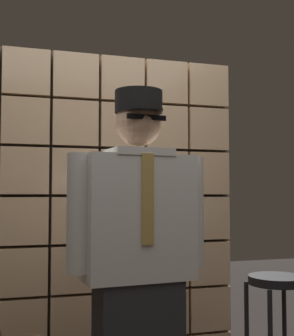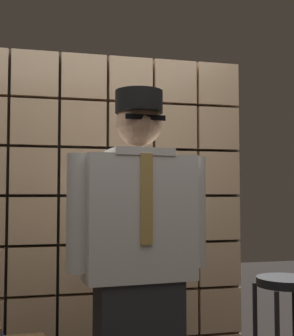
% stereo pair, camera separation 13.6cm
% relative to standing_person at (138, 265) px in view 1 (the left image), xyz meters
% --- Properties ---
extents(glass_block_wall, '(1.88, 0.10, 2.19)m').
position_rel_standing_person_xyz_m(glass_block_wall, '(-0.03, 0.85, 0.17)').
color(glass_block_wall, '#E0B78C').
rests_on(glass_block_wall, ground).
extents(standing_person, '(0.69, 0.31, 1.73)m').
position_rel_standing_person_xyz_m(standing_person, '(0.00, 0.00, 0.00)').
color(standing_person, '#28282D').
rests_on(standing_person, ground).
extents(bar_stool, '(0.34, 0.34, 0.75)m').
position_rel_standing_person_xyz_m(bar_stool, '(0.95, 0.32, -0.34)').
color(bar_stool, black).
rests_on(bar_stool, ground).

